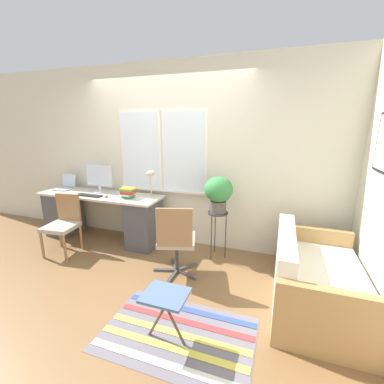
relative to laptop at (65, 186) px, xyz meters
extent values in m
plane|color=brown|center=(1.80, -0.38, -0.81)|extent=(14.00, 14.00, 0.00)
cube|color=beige|center=(1.80, 0.28, 0.54)|extent=(9.00, 0.06, 2.70)
cube|color=white|center=(1.35, 0.24, 0.61)|extent=(0.70, 0.02, 1.22)
cube|color=white|center=(1.35, 0.23, 0.61)|extent=(0.63, 0.01, 1.15)
cube|color=white|center=(2.08, 0.24, 0.61)|extent=(0.70, 0.02, 1.22)
cube|color=white|center=(2.08, 0.23, 0.61)|extent=(0.63, 0.01, 1.15)
cube|color=white|center=(1.72, 0.25, 0.02)|extent=(1.48, 0.11, 0.04)
cube|color=beige|center=(4.38, -0.38, 0.54)|extent=(0.06, 9.00, 2.70)
cube|color=beige|center=(0.77, -0.09, -0.07)|extent=(2.02, 0.58, 0.03)
cube|color=#4C4C51|center=(0.00, -0.09, -0.45)|extent=(0.40, 0.50, 0.73)
cube|color=#4C4C51|center=(1.54, -0.09, -0.45)|extent=(0.40, 0.50, 0.73)
cube|color=#B7B7BC|center=(0.00, -0.05, -0.05)|extent=(0.28, 0.23, 0.02)
cube|color=#B7B7BC|center=(0.00, 0.09, 0.08)|extent=(0.28, 0.05, 0.23)
cube|color=silver|center=(0.00, 0.08, 0.08)|extent=(0.25, 0.04, 0.20)
cylinder|color=silver|center=(0.70, 0.01, -0.05)|extent=(0.20, 0.20, 0.02)
cylinder|color=silver|center=(0.70, 0.01, 0.01)|extent=(0.04, 0.04, 0.10)
cube|color=silver|center=(0.70, 0.01, 0.22)|extent=(0.47, 0.02, 0.33)
cube|color=silver|center=(0.70, 0.00, 0.22)|extent=(0.44, 0.01, 0.31)
cube|color=black|center=(0.69, -0.24, -0.05)|extent=(0.43, 0.11, 0.02)
ellipsoid|color=slate|center=(1.00, -0.23, -0.04)|extent=(0.04, 0.07, 0.04)
cylinder|color=#BCB299|center=(1.65, -0.02, -0.05)|extent=(0.14, 0.14, 0.01)
cylinder|color=#BCB299|center=(1.65, -0.02, 0.12)|extent=(0.02, 0.02, 0.33)
ellipsoid|color=#BCB299|center=(1.65, -0.02, 0.32)|extent=(0.14, 0.14, 0.09)
cube|color=green|center=(1.32, -0.13, -0.03)|extent=(0.18, 0.13, 0.04)
cube|color=white|center=(1.31, -0.14, 0.00)|extent=(0.19, 0.17, 0.02)
cube|color=red|center=(1.32, -0.15, 0.03)|extent=(0.20, 0.15, 0.04)
cube|color=green|center=(1.32, -0.15, 0.06)|extent=(0.20, 0.16, 0.03)
cube|color=orange|center=(1.33, -0.14, 0.09)|extent=(0.20, 0.18, 0.02)
cylinder|color=olive|center=(0.40, -0.91, -0.61)|extent=(0.04, 0.04, 0.41)
cylinder|color=olive|center=(0.75, -0.86, -0.61)|extent=(0.04, 0.04, 0.41)
cylinder|color=olive|center=(0.35, -0.55, -0.61)|extent=(0.04, 0.04, 0.41)
cylinder|color=olive|center=(0.71, -0.51, -0.61)|extent=(0.04, 0.04, 0.41)
cube|color=#B2A893|center=(0.55, -0.71, -0.40)|extent=(0.46, 0.44, 0.06)
cube|color=olive|center=(0.53, -0.50, -0.17)|extent=(0.37, 0.08, 0.41)
cube|color=#47474C|center=(2.15, -0.65, -0.80)|extent=(0.30, 0.12, 0.03)
cube|color=#47474C|center=(2.29, -0.76, -0.80)|extent=(0.04, 0.30, 0.03)
cube|color=#47474C|center=(2.44, -0.66, -0.80)|extent=(0.30, 0.13, 0.03)
cube|color=#47474C|center=(2.39, -0.49, -0.80)|extent=(0.21, 0.26, 0.03)
cube|color=#47474C|center=(2.21, -0.48, -0.80)|extent=(0.20, 0.27, 0.03)
cylinder|color=#333338|center=(2.30, -0.61, -0.59)|extent=(0.04, 0.04, 0.38)
cube|color=#B2A893|center=(2.30, -0.61, -0.38)|extent=(0.55, 0.54, 0.06)
cube|color=olive|center=(2.36, -0.83, -0.12)|extent=(0.40, 0.15, 0.45)
cube|color=white|center=(3.88, -0.73, -0.60)|extent=(0.82, 1.19, 0.43)
cube|color=white|center=(3.55, -0.73, -0.22)|extent=(0.16, 1.19, 0.33)
cube|color=#A87F4C|center=(3.88, -1.37, -0.51)|extent=(0.82, 0.09, 0.61)
cube|color=#A87F4C|center=(3.88, -0.10, -0.51)|extent=(0.82, 0.09, 0.61)
cylinder|color=#333338|center=(2.68, -0.05, -0.16)|extent=(0.28, 0.28, 0.02)
cylinder|color=#333338|center=(2.79, -0.05, -0.49)|extent=(0.01, 0.01, 0.64)
cylinder|color=#333338|center=(2.62, 0.05, -0.49)|extent=(0.01, 0.01, 0.64)
cylinder|color=#333338|center=(2.62, -0.16, -0.49)|extent=(0.01, 0.01, 0.64)
cylinder|color=#514C47|center=(2.68, -0.05, -0.07)|extent=(0.22, 0.22, 0.16)
ellipsoid|color=#388442|center=(2.68, -0.05, 0.17)|extent=(0.38, 0.38, 0.34)
cube|color=slate|center=(2.69, -1.55, -0.81)|extent=(1.35, 0.87, 0.01)
cube|color=white|center=(2.69, -1.86, -0.81)|extent=(1.32, 0.07, 0.00)
cube|color=#DBCC4C|center=(2.69, -1.70, -0.81)|extent=(1.32, 0.07, 0.00)
cube|color=#DBCC4C|center=(2.69, -1.55, -0.81)|extent=(1.32, 0.07, 0.00)
cube|color=#C63838|center=(2.69, -1.39, -0.81)|extent=(1.32, 0.07, 0.00)
cube|color=#334C99|center=(2.69, -1.23, -0.81)|extent=(1.32, 0.07, 0.00)
cube|color=slate|center=(2.62, -1.64, -0.37)|extent=(0.37, 0.31, 0.02)
cylinder|color=#4C3D2D|center=(2.56, -1.64, -0.60)|extent=(0.23, 0.02, 0.45)
cylinder|color=#4C3D2D|center=(2.69, -1.64, -0.60)|extent=(0.23, 0.02, 0.45)
camera|label=1|loc=(3.44, -3.29, 0.99)|focal=24.00mm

